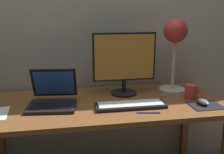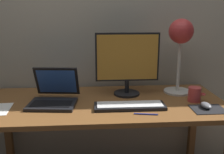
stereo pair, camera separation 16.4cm
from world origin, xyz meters
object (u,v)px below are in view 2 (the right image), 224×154
at_px(coffee_mug, 195,94).
at_px(keyboard_main, 130,106).
at_px(laptop, 54,93).
at_px(pen, 146,114).
at_px(monitor, 127,61).
at_px(desk_lamp, 181,39).
at_px(mouse, 206,105).

bearing_deg(coffee_mug, keyboard_main, -169.11).
height_order(laptop, pen, laptop).
bearing_deg(keyboard_main, monitor, 86.86).
bearing_deg(desk_lamp, mouse, -76.91).
bearing_deg(laptop, keyboard_main, -15.77).
bearing_deg(monitor, laptop, -165.88).
distance_m(monitor, mouse, 0.59).
distance_m(keyboard_main, laptop, 0.50).
relative_size(keyboard_main, desk_lamp, 0.83).
height_order(laptop, desk_lamp, desk_lamp).
xyz_separation_m(keyboard_main, coffee_mug, (0.44, 0.09, 0.04)).
xyz_separation_m(desk_lamp, coffee_mug, (0.05, -0.19, -0.35)).
height_order(mouse, pen, mouse).
xyz_separation_m(mouse, pen, (-0.39, -0.07, -0.02)).
xyz_separation_m(keyboard_main, pen, (0.08, -0.12, -0.01)).
height_order(laptop, coffee_mug, laptop).
bearing_deg(monitor, pen, -80.40).
relative_size(mouse, pen, 0.69).
distance_m(laptop, coffee_mug, 0.92).
distance_m(monitor, pen, 0.45).
relative_size(monitor, mouse, 4.61).
distance_m(monitor, coffee_mug, 0.50).
bearing_deg(coffee_mug, mouse, -80.26).
height_order(monitor, desk_lamp, desk_lamp).
xyz_separation_m(mouse, coffee_mug, (-0.02, 0.13, 0.03)).
bearing_deg(mouse, laptop, 169.12).
bearing_deg(laptop, coffee_mug, -3.08).
distance_m(monitor, desk_lamp, 0.41).
relative_size(desk_lamp, pen, 3.79).
height_order(monitor, pen, monitor).
xyz_separation_m(monitor, pen, (0.06, -0.38, -0.24)).
distance_m(laptop, mouse, 0.96).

